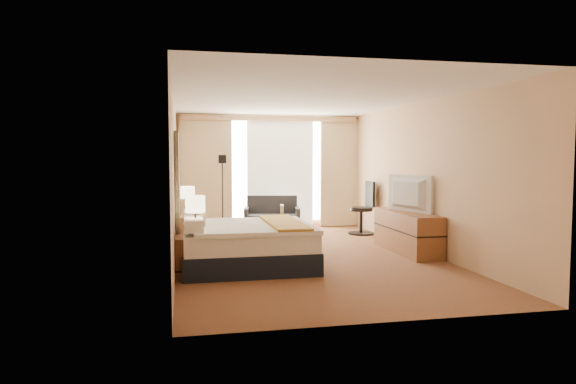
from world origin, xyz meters
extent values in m
cube|color=#531F17|center=(0.00, 0.00, 0.00)|extent=(4.20, 7.00, 0.02)
cube|color=silver|center=(0.00, 0.00, 2.60)|extent=(4.20, 7.00, 0.02)
cube|color=tan|center=(0.00, 3.50, 1.30)|extent=(4.20, 0.02, 2.60)
cube|color=tan|center=(0.00, -3.50, 1.30)|extent=(4.20, 0.02, 2.60)
cube|color=tan|center=(-2.10, 0.00, 1.30)|extent=(0.02, 7.00, 2.60)
cube|color=tan|center=(2.10, 0.00, 1.30)|extent=(0.02, 7.00, 2.60)
cube|color=black|center=(-2.06, 0.20, 1.28)|extent=(0.06, 1.85, 1.50)
cube|color=brown|center=(-1.87, -1.05, 0.28)|extent=(0.45, 0.52, 0.55)
cube|color=brown|center=(-1.87, 1.45, 0.28)|extent=(0.45, 0.52, 0.55)
cube|color=brown|center=(1.83, 0.00, 0.35)|extent=(0.50, 1.80, 0.70)
cube|color=white|center=(0.25, 3.47, 1.32)|extent=(2.30, 0.02, 2.30)
cube|color=#C9B78E|center=(-1.45, 3.38, 1.27)|extent=(1.15, 0.09, 2.50)
cube|color=#C9B78E|center=(1.65, 3.38, 1.27)|extent=(0.90, 0.09, 2.50)
cube|color=white|center=(0.25, 3.43, 1.27)|extent=(1.55, 0.04, 2.50)
cube|color=tan|center=(0.00, 3.34, 2.52)|extent=(4.00, 0.16, 0.12)
cube|color=black|center=(-1.05, -0.65, 0.16)|extent=(1.91, 1.73, 0.32)
cube|color=white|center=(-1.05, -0.65, 0.45)|extent=(1.86, 1.68, 0.27)
cube|color=white|center=(-0.98, -0.65, 0.61)|extent=(1.75, 1.75, 0.06)
cube|color=gold|center=(-0.49, -0.65, 0.66)|extent=(0.50, 1.75, 0.04)
cube|color=white|center=(-1.84, -1.07, 0.73)|extent=(0.25, 0.71, 0.16)
cube|color=white|center=(-1.84, -0.23, 0.73)|extent=(0.25, 0.71, 0.16)
cube|color=beige|center=(-1.71, -0.65, 0.76)|extent=(0.09, 0.38, 0.33)
cube|color=#501620|center=(-0.02, 3.00, 0.11)|extent=(1.33, 0.87, 0.22)
cube|color=#292A2E|center=(-0.03, 2.96, 0.29)|extent=(1.22, 0.72, 0.14)
cube|color=#292A2E|center=(0.02, 3.26, 0.53)|extent=(1.15, 0.32, 0.48)
cube|color=#292A2E|center=(-0.59, 3.10, 0.32)|extent=(0.20, 0.67, 0.40)
cube|color=#292A2E|center=(0.54, 2.90, 0.32)|extent=(0.20, 0.67, 0.40)
cube|color=beige|center=(0.19, 2.92, 0.44)|extent=(0.12, 0.32, 0.28)
cube|color=black|center=(-1.15, 2.62, 0.01)|extent=(0.21, 0.21, 0.02)
cylinder|color=black|center=(-1.15, 2.62, 0.78)|extent=(0.03, 0.03, 1.50)
cube|color=black|center=(-1.15, 2.62, 1.60)|extent=(0.16, 0.16, 0.17)
cylinder|color=black|center=(1.75, 2.10, 0.02)|extent=(0.55, 0.55, 0.03)
cylinder|color=black|center=(1.75, 2.10, 0.29)|extent=(0.07, 0.07, 0.49)
cylinder|color=black|center=(1.75, 2.10, 0.54)|extent=(0.48, 0.48, 0.08)
cube|color=black|center=(1.95, 2.10, 0.86)|extent=(0.06, 0.44, 0.55)
cube|color=black|center=(-1.81, -1.06, 0.57)|extent=(0.10, 0.10, 0.04)
cylinder|color=black|center=(-1.81, -1.06, 0.76)|extent=(0.03, 0.03, 0.34)
cylinder|color=#FFEDBF|center=(-1.81, -1.06, 1.00)|extent=(0.27, 0.27, 0.23)
cube|color=black|center=(-1.89, 1.47, 0.57)|extent=(0.09, 0.09, 0.04)
cylinder|color=black|center=(-1.89, 1.47, 0.75)|extent=(0.03, 0.03, 0.33)
cylinder|color=#FFEDBF|center=(-1.89, 1.47, 0.99)|extent=(0.26, 0.26, 0.22)
cube|color=#849FCD|center=(-1.84, -1.10, 0.60)|extent=(0.13, 0.13, 0.10)
cube|color=black|center=(-1.75, 1.60, 0.59)|extent=(0.23, 0.20, 0.07)
imported|color=black|center=(1.78, 0.01, 1.02)|extent=(0.43, 1.11, 0.64)
camera|label=1|loc=(-2.00, -8.22, 1.66)|focal=32.00mm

